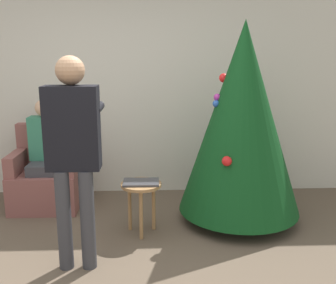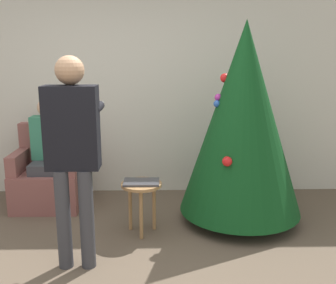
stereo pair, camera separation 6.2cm
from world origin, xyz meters
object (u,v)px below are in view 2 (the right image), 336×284
object	(u,v)px
christmas_tree	(243,119)
armchair	(50,177)
person_standing	(73,144)
side_stool	(142,192)
person_seated	(47,149)

from	to	relation	value
christmas_tree	armchair	bearing A→B (deg)	167.39
person_standing	side_stool	world-z (taller)	person_standing
armchair	person_seated	size ratio (longest dim) A/B	0.76
christmas_tree	person_standing	xyz separation A→B (m)	(-1.55, -0.87, -0.05)
person_seated	side_stool	world-z (taller)	person_seated
person_standing	christmas_tree	bearing A→B (deg)	29.19
person_seated	side_stool	xyz separation A→B (m)	(1.12, -0.75, -0.26)
person_seated	armchair	bearing A→B (deg)	90.00
christmas_tree	person_seated	world-z (taller)	christmas_tree
armchair	person_standing	bearing A→B (deg)	-65.99
person_seated	side_stool	size ratio (longest dim) A/B	2.41
christmas_tree	person_seated	bearing A→B (deg)	168.02
side_stool	person_standing	bearing A→B (deg)	-131.92
person_seated	side_stool	bearing A→B (deg)	-33.71
christmas_tree	side_stool	xyz separation A→B (m)	(-1.03, -0.29, -0.67)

